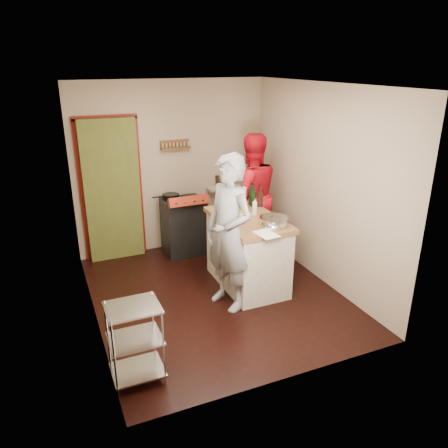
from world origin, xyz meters
The scene contains 10 objects.
floor centered at (0.00, 0.00, 0.00)m, with size 3.50×3.50×0.00m, color black.
back_wall centered at (-0.64, 1.78, 1.13)m, with size 3.00×0.44×2.60m.
left_wall centered at (-1.50, 0.00, 1.30)m, with size 0.04×3.50×2.60m, color tan.
right_wall centered at (1.50, 0.00, 1.30)m, with size 0.04×3.50×2.60m, color tan.
ceiling centered at (0.00, 0.00, 2.61)m, with size 3.00×3.50×0.02m, color white.
stove centered at (0.05, 1.42, 0.45)m, with size 0.60×0.63×1.00m.
wire_shelving centered at (-1.28, -1.20, 0.44)m, with size 0.48×0.40×0.80m.
island centered at (0.50, 0.09, 0.50)m, with size 0.76×1.39×1.27m.
person_stripe centered at (0.06, -0.29, 0.94)m, with size 0.69×0.45×1.89m, color silver.
person_red centered at (1.00, 1.03, 0.93)m, with size 0.91×0.71×1.87m, color red.
Camera 1 is at (-1.85, -4.63, 2.85)m, focal length 35.00 mm.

